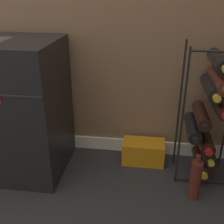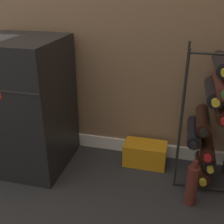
{
  "view_description": "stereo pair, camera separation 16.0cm",
  "coord_description": "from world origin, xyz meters",
  "px_view_note": "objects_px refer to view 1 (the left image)",
  "views": [
    {
      "loc": [
        0.43,
        -1.1,
        1.07
      ],
      "look_at": [
        0.23,
        0.35,
        0.4
      ],
      "focal_mm": 45.0,
      "sensor_mm": 36.0,
      "label": 1
    },
    {
      "loc": [
        0.59,
        -1.07,
        1.07
      ],
      "look_at": [
        0.23,
        0.35,
        0.4
      ],
      "focal_mm": 45.0,
      "sensor_mm": 36.0,
      "label": 2
    }
  ],
  "objects_px": {
    "wine_rack": "(208,113)",
    "soda_box": "(143,152)",
    "mini_fridge": "(22,109)",
    "loose_bottle_floor": "(195,179)"
  },
  "relations": [
    {
      "from": "wine_rack",
      "to": "soda_box",
      "type": "height_order",
      "value": "wine_rack"
    },
    {
      "from": "mini_fridge",
      "to": "wine_rack",
      "type": "xyz_separation_m",
      "value": [
        1.07,
        0.06,
        0.01
      ]
    },
    {
      "from": "mini_fridge",
      "to": "wine_rack",
      "type": "distance_m",
      "value": 1.07
    },
    {
      "from": "mini_fridge",
      "to": "loose_bottle_floor",
      "type": "xyz_separation_m",
      "value": [
        1.0,
        -0.15,
        -0.28
      ]
    },
    {
      "from": "soda_box",
      "to": "loose_bottle_floor",
      "type": "xyz_separation_m",
      "value": [
        0.28,
        -0.3,
        0.05
      ]
    },
    {
      "from": "loose_bottle_floor",
      "to": "soda_box",
      "type": "bearing_deg",
      "value": 133.11
    },
    {
      "from": "wine_rack",
      "to": "soda_box",
      "type": "distance_m",
      "value": 0.49
    },
    {
      "from": "soda_box",
      "to": "loose_bottle_floor",
      "type": "relative_size",
      "value": 0.99
    },
    {
      "from": "soda_box",
      "to": "wine_rack",
      "type": "bearing_deg",
      "value": -14.37
    },
    {
      "from": "mini_fridge",
      "to": "loose_bottle_floor",
      "type": "bearing_deg",
      "value": -8.77
    }
  ]
}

